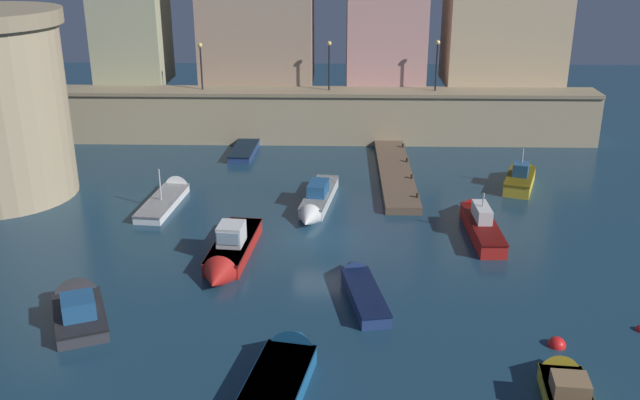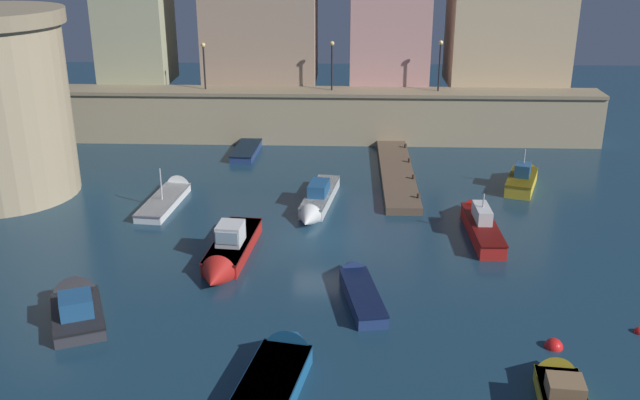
% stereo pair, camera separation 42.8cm
% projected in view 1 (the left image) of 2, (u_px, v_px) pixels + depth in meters
% --- Properties ---
extents(ground_plane, '(97.46, 97.46, 0.00)m').
position_uv_depth(ground_plane, '(319.00, 239.00, 35.91)').
color(ground_plane, '#19384C').
extents(quay_wall, '(38.61, 2.81, 3.76)m').
position_uv_depth(quay_wall, '(325.00, 116.00, 51.55)').
color(quay_wall, tan).
rests_on(quay_wall, ground).
extents(old_town_backdrop, '(34.75, 6.15, 9.40)m').
position_uv_depth(old_town_backdrop, '(336.00, 21.00, 53.06)').
color(old_town_backdrop, '#B1B18B').
rests_on(old_town_backdrop, ground).
extents(pier_dock, '(2.00, 12.96, 0.70)m').
position_uv_depth(pier_dock, '(395.00, 173.00, 44.83)').
color(pier_dock, brown).
rests_on(pier_dock, ground).
extents(quay_lamp_0, '(0.32, 0.32, 3.28)m').
position_uv_depth(quay_lamp_0, '(201.00, 58.00, 50.30)').
color(quay_lamp_0, black).
rests_on(quay_lamp_0, quay_wall).
extents(quay_lamp_1, '(0.32, 0.32, 3.44)m').
position_uv_depth(quay_lamp_1, '(329.00, 58.00, 50.05)').
color(quay_lamp_1, black).
rests_on(quay_lamp_1, quay_wall).
extents(quay_lamp_2, '(0.32, 0.32, 3.54)m').
position_uv_depth(quay_lamp_2, '(437.00, 57.00, 49.86)').
color(quay_lamp_2, black).
rests_on(quay_lamp_2, quay_wall).
extents(moored_boat_0, '(3.53, 5.03, 1.92)m').
position_uv_depth(moored_boat_0, '(78.00, 306.00, 28.88)').
color(moored_boat_0, '#333338').
rests_on(moored_boat_0, ground).
extents(moored_boat_1, '(3.01, 5.20, 2.67)m').
position_uv_depth(moored_boat_1, '(521.00, 176.00, 43.35)').
color(moored_boat_1, gold).
rests_on(moored_boat_1, ground).
extents(moored_boat_2, '(1.39, 6.99, 2.42)m').
position_uv_depth(moored_boat_2, '(479.00, 221.00, 36.85)').
color(moored_boat_2, red).
rests_on(moored_boat_2, ground).
extents(moored_boat_3, '(1.89, 4.92, 1.54)m').
position_uv_depth(moored_boat_3, '(565.00, 389.00, 23.71)').
color(moored_boat_3, gold).
rests_on(moored_boat_3, ground).
extents(moored_boat_4, '(1.81, 7.04, 1.40)m').
position_uv_depth(moored_boat_4, '(249.00, 143.00, 50.79)').
color(moored_boat_4, navy).
rests_on(moored_boat_4, ground).
extents(moored_boat_5, '(2.11, 6.80, 2.76)m').
position_uv_depth(moored_boat_5, '(170.00, 195.00, 41.09)').
color(moored_boat_5, white).
rests_on(moored_boat_5, ground).
extents(moored_boat_6, '(2.26, 7.00, 2.11)m').
position_uv_depth(moored_boat_6, '(229.00, 253.00, 33.29)').
color(moored_boat_6, red).
rests_on(moored_boat_6, ground).
extents(moored_boat_7, '(3.13, 7.55, 1.72)m').
position_uv_depth(moored_boat_7, '(279.00, 380.00, 24.18)').
color(moored_boat_7, '#195689').
rests_on(moored_boat_7, ground).
extents(moored_boat_8, '(2.34, 7.15, 1.63)m').
position_uv_depth(moored_boat_8, '(317.00, 200.00, 39.73)').
color(moored_boat_8, silver).
rests_on(moored_boat_8, ground).
extents(moored_boat_9, '(2.17, 5.73, 1.14)m').
position_uv_depth(moored_boat_9, '(361.00, 286.00, 30.57)').
color(moored_boat_9, navy).
rests_on(moored_boat_9, ground).
extents(mooring_buoy_0, '(0.69, 0.69, 0.69)m').
position_uv_depth(mooring_buoy_0, '(556.00, 346.00, 26.84)').
color(mooring_buoy_0, red).
rests_on(mooring_buoy_0, ground).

